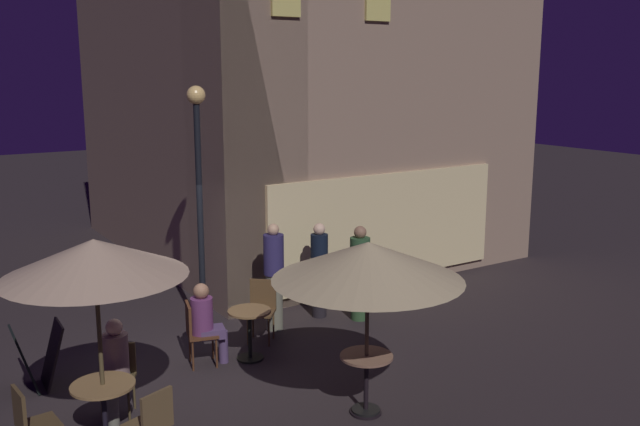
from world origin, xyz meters
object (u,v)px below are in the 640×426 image
(cafe_chair_2, at_px, (30,420))
(cafe_table_0, at_px, (366,373))
(patron_standing_3, at_px, (319,269))
(cafe_table_2, at_px, (250,326))
(street_lamp_near_corner, at_px, (199,174))
(patron_seated_1, at_px, (206,319))
(patio_umbrella_0, at_px, (368,262))
(cafe_chair_1, at_px, (118,372))
(patron_seated_0, at_px, (115,364))
(patron_standing_4, at_px, (360,273))
(cafe_chair_0, at_px, (152,421))
(cafe_chair_3, at_px, (262,305))
(menu_sandwich_board, at_px, (38,357))
(patron_standing_2, at_px, (274,276))
(cafe_chair_4, at_px, (196,329))
(cafe_table_1, at_px, (104,401))
(patio_umbrella_1, at_px, (94,259))

(cafe_chair_2, bearing_deg, cafe_table_0, -19.48)
(patron_standing_3, bearing_deg, cafe_table_2, -85.31)
(street_lamp_near_corner, bearing_deg, patron_seated_1, -111.61)
(patio_umbrella_0, bearing_deg, cafe_chair_1, 146.43)
(patron_seated_0, distance_m, patron_standing_3, 4.44)
(patron_standing_3, relative_size, patron_standing_4, 1.01)
(street_lamp_near_corner, xyz_separation_m, patio_umbrella_0, (0.64, -3.54, -0.68))
(cafe_chair_2, bearing_deg, patron_seated_1, 23.96)
(patron_seated_1, bearing_deg, cafe_chair_0, -110.61)
(patron_seated_0, relative_size, patron_standing_3, 0.76)
(patio_umbrella_0, distance_m, cafe_chair_3, 3.21)
(cafe_table_2, xyz_separation_m, patron_seated_0, (-2.22, -0.71, 0.19))
(menu_sandwich_board, relative_size, patio_umbrella_0, 0.37)
(patron_seated_0, xyz_separation_m, patron_standing_2, (3.14, 1.61, 0.20))
(patio_umbrella_0, distance_m, patron_standing_3, 3.78)
(patio_umbrella_0, relative_size, cafe_chair_2, 2.52)
(patron_standing_3, bearing_deg, patron_seated_0, -90.65)
(menu_sandwich_board, height_order, patron_standing_2, patron_standing_2)
(cafe_table_0, distance_m, cafe_chair_0, 2.69)
(menu_sandwich_board, bearing_deg, cafe_chair_2, -101.04)
(street_lamp_near_corner, relative_size, cafe_table_0, 5.17)
(cafe_chair_2, distance_m, cafe_chair_4, 3.00)
(street_lamp_near_corner, xyz_separation_m, patron_standing_4, (2.59, -0.73, -1.83))
(cafe_chair_0, relative_size, cafe_chair_2, 0.98)
(cafe_chair_0, bearing_deg, cafe_chair_1, -23.67)
(cafe_chair_3, height_order, patron_seated_1, patron_seated_1)
(cafe_table_0, bearing_deg, cafe_chair_0, 174.54)
(menu_sandwich_board, distance_m, cafe_table_1, 1.98)
(menu_sandwich_board, height_order, cafe_table_1, menu_sandwich_board)
(menu_sandwich_board, relative_size, cafe_chair_4, 0.92)
(cafe_chair_4, distance_m, patron_standing_3, 2.78)
(patio_umbrella_1, relative_size, cafe_chair_3, 2.49)
(patio_umbrella_1, height_order, patron_seated_0, patio_umbrella_1)
(patio_umbrella_0, height_order, cafe_chair_2, patio_umbrella_0)
(patio_umbrella_0, bearing_deg, patron_standing_3, 66.42)
(patron_standing_4, bearing_deg, patron_seated_0, -63.27)
(cafe_table_0, distance_m, patron_seated_1, 2.70)
(street_lamp_near_corner, distance_m, patron_standing_2, 2.11)
(street_lamp_near_corner, relative_size, patron_standing_3, 2.40)
(cafe_table_1, bearing_deg, patio_umbrella_0, -19.36)
(cafe_table_2, relative_size, patron_seated_1, 0.62)
(street_lamp_near_corner, xyz_separation_m, cafe_chair_0, (-2.04, -3.28, -2.11))
(cafe_table_0, height_order, patron_standing_4, patron_standing_4)
(cafe_chair_0, height_order, cafe_chair_2, cafe_chair_2)
(patron_seated_0, distance_m, patron_standing_2, 3.53)
(cafe_table_2, height_order, patron_standing_3, patron_standing_3)
(cafe_table_2, height_order, patron_standing_2, patron_standing_2)
(patio_umbrella_1, bearing_deg, cafe_table_1, 135.00)
(cafe_chair_3, bearing_deg, cafe_table_0, 40.13)
(street_lamp_near_corner, distance_m, cafe_chair_4, 2.40)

